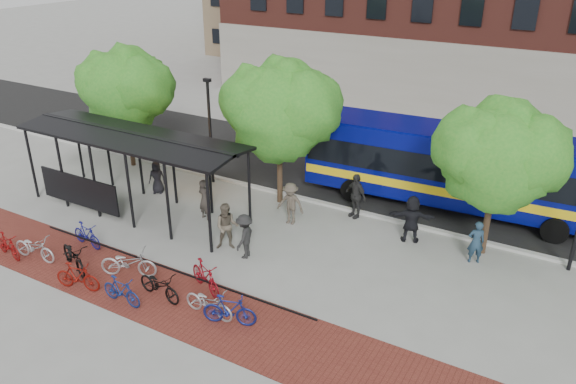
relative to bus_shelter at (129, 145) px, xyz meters
The scene contains 30 objects.
ground 8.68m from the bus_shelter, ahead, with size 160.00×160.00×0.00m, color #9E9E99.
asphalt_street 12.12m from the bus_shelter, 46.19° to the left, with size 160.00×8.00×0.01m, color black.
curb 9.74m from the bus_shelter, 28.84° to the left, with size 160.00×0.25×0.12m, color #B7B7B2.
brick_strip 8.19m from the bus_shelter, 36.40° to the right, with size 24.00×3.00×0.01m, color maroon.
bike_rack_rail 6.74m from the bus_shelter, 36.84° to the right, with size 12.00×0.05×0.95m, color black.
bus_shelter is the anchor object (origin of this frame).
tree_a 5.52m from the bus_shelter, 134.60° to the left, with size 4.90×4.00×6.18m.
tree_b 6.64m from the bus_shelter, 36.21° to the left, with size 5.15×4.20×6.47m.
tree_c 14.77m from the bus_shelter, 15.06° to the left, with size 4.66×3.80×5.92m.
lamp_post_left 4.24m from the bus_shelter, 74.47° to the left, with size 0.35×0.20×5.12m.
bus 14.06m from the bus_shelter, 30.55° to the left, with size 13.33×3.70×3.56m.
bike_1 6.12m from the bus_shelter, 102.99° to the right, with size 0.46×1.62×0.97m, color maroon.
bike_2 5.65m from the bus_shelter, 92.57° to the right, with size 0.67×1.91×1.00m, color #BABABD.
bike_3 4.28m from the bus_shelter, 78.75° to the right, with size 0.46×1.63×0.98m, color navy.
bike_4 5.63m from the bus_shelter, 71.70° to the right, with size 0.73×2.10×1.10m, color black.
bike_5 6.73m from the bus_shelter, 64.30° to the right, with size 0.48×1.69×1.02m, color maroon.
bike_6 6.03m from the bus_shelter, 48.96° to the right, with size 0.71×2.05×1.08m, color #AFAFB2.
bike_7 7.58m from the bus_shelter, 50.06° to the right, with size 0.46×1.63×0.98m, color navy.
bike_8 7.57m from the bus_shelter, 40.27° to the right, with size 0.65×1.87×0.98m, color black.
bike_9 7.80m from the bus_shelter, 28.34° to the right, with size 0.52×1.83×1.10m, color maroon.
bike_10 9.11m from the bus_shelter, 31.47° to the right, with size 0.64×1.84×0.97m, color #A6A6A9.
bike_11 9.80m from the bus_shelter, 29.09° to the right, with size 0.49×1.74×1.04m, color navy.
pedestrian_0 2.86m from the bus_shelter, 100.99° to the left, with size 0.76×0.50×1.56m, color black.
pedestrian_1 3.92m from the bus_shelter, 13.18° to the left, with size 0.66×0.43×1.80m, color #37312C.
pedestrian_3 7.25m from the bus_shelter, 18.36° to the left, with size 1.18×0.68×1.83m, color #51473C.
pedestrian_4 9.81m from the bus_shelter, 25.31° to the left, with size 1.16×0.48×1.98m, color #2B2B2B.
pedestrian_5 12.06m from the bus_shelter, 15.85° to the left, with size 1.79×0.57×1.93m, color black.
pedestrian_7 14.46m from the bus_shelter, 11.69° to the left, with size 0.62×0.40×1.69m, color #223A4F.
pedestrian_8 5.94m from the bus_shelter, ahead, with size 0.92×0.71×1.88m, color #63594A.
pedestrian_9 6.87m from the bus_shelter, ahead, with size 1.13×0.65×1.76m, color black.
Camera 1 is at (8.80, -16.50, 11.07)m, focal length 35.00 mm.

